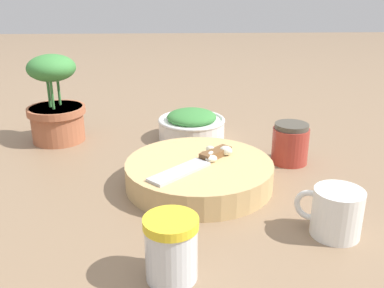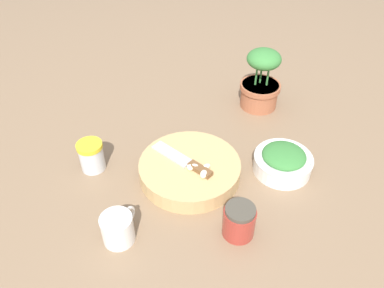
{
  "view_description": "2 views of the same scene",
  "coord_description": "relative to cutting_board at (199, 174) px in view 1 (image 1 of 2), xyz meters",
  "views": [
    {
      "loc": [
        -0.65,
        0.01,
        0.34
      ],
      "look_at": [
        0.04,
        -0.02,
        0.08
      ],
      "focal_mm": 40.0,
      "sensor_mm": 36.0,
      "label": 1
    },
    {
      "loc": [
        -0.0,
        -0.73,
        0.7
      ],
      "look_at": [
        0.05,
        0.0,
        0.08
      ],
      "focal_mm": 35.0,
      "sensor_mm": 36.0,
      "label": 2
    }
  ],
  "objects": [
    {
      "name": "potted_herb",
      "position": [
        0.25,
        0.31,
        0.06
      ],
      "size": [
        0.13,
        0.13,
        0.2
      ],
      "color": "#A35B3D",
      "rests_on": "ground_plane"
    },
    {
      "name": "coffee_mug",
      "position": [
        -0.17,
        -0.19,
        0.01
      ],
      "size": [
        0.07,
        0.09,
        0.07
      ],
      "color": "silver",
      "rests_on": "ground_plane"
    },
    {
      "name": "ground_plane",
      "position": [
        -0.04,
        0.03,
        -0.02
      ],
      "size": [
        5.0,
        5.0,
        0.0
      ],
      "primitive_type": "plane",
      "color": "#7F664C"
    },
    {
      "name": "herb_bowl",
      "position": [
        0.25,
        0.0,
        0.01
      ],
      "size": [
        0.16,
        0.16,
        0.07
      ],
      "color": "silver",
      "rests_on": "ground_plane"
    },
    {
      "name": "honey_jar",
      "position": [
        0.1,
        -0.19,
        0.02
      ],
      "size": [
        0.07,
        0.07,
        0.08
      ],
      "color": "#9E3328",
      "rests_on": "ground_plane"
    },
    {
      "name": "cutting_board",
      "position": [
        0.0,
        0.0,
        0.0
      ],
      "size": [
        0.26,
        0.26,
        0.04
      ],
      "color": "tan",
      "rests_on": "ground_plane"
    },
    {
      "name": "garlic_cloves",
      "position": [
        0.02,
        -0.03,
        0.03
      ],
      "size": [
        0.06,
        0.06,
        0.02
      ],
      "color": "beige",
      "rests_on": "cutting_board"
    },
    {
      "name": "spice_jar",
      "position": [
        -0.26,
        0.05,
        0.02
      ],
      "size": [
        0.07,
        0.07,
        0.08
      ],
      "color": "silver",
      "rests_on": "ground_plane"
    },
    {
      "name": "chef_knife",
      "position": [
        -0.01,
        0.0,
        0.03
      ],
      "size": [
        0.15,
        0.15,
        0.01
      ],
      "rotation": [
        0.0,
        0.0,
        0.77
      ],
      "color": "brown",
      "rests_on": "cutting_board"
    }
  ]
}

